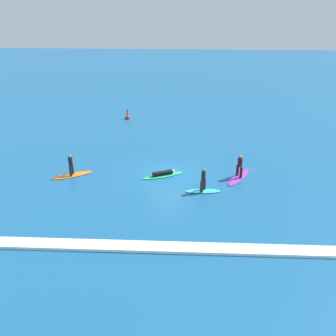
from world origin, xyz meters
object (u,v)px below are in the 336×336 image
at_px(surfer_on_green_board, 163,174).
at_px(marker_buoy, 128,117).
at_px(surfer_on_teal_board, 203,186).
at_px(surfer_on_orange_board, 72,171).
at_px(surfer_on_purple_board, 239,173).

distance_m(surfer_on_green_board, marker_buoy, 14.01).
height_order(surfer_on_green_board, marker_buoy, marker_buoy).
bearing_deg(surfer_on_green_board, surfer_on_teal_board, -60.91).
bearing_deg(surfer_on_green_board, surfer_on_orange_board, 158.94).
height_order(surfer_on_green_board, surfer_on_purple_board, surfer_on_purple_board).
distance_m(surfer_on_teal_board, marker_buoy, 17.24).
relative_size(surfer_on_orange_board, marker_buoy, 2.54).
bearing_deg(surfer_on_teal_board, surfer_on_orange_board, 164.44).
xyz_separation_m(surfer_on_green_board, surfer_on_orange_board, (-6.93, -0.25, 0.23)).
xyz_separation_m(surfer_on_purple_board, surfer_on_teal_board, (-2.79, -2.26, 0.01)).
bearing_deg(surfer_on_orange_board, surfer_on_teal_board, 141.51).
xyz_separation_m(surfer_on_green_board, marker_buoy, (-4.59, 13.24, 0.02)).
xyz_separation_m(surfer_on_orange_board, surfer_on_teal_board, (9.87, -2.03, 0.05)).
bearing_deg(surfer_on_purple_board, marker_buoy, 69.46).
height_order(surfer_on_purple_board, marker_buoy, surfer_on_purple_board).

